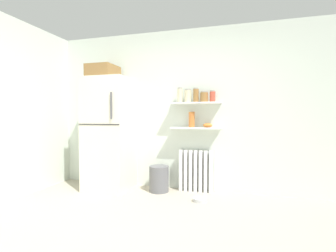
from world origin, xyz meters
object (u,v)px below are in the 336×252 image
refrigerator (109,131)px  storage_jar_3 (204,97)px  storage_jar_0 (180,95)px  trash_bin (159,179)px  vase (192,119)px  pet_food_bowl (200,200)px  radiator (196,171)px  storage_jar_4 (213,96)px  storage_jar_2 (196,95)px  storage_jar_1 (188,96)px  shelf_bowl (208,125)px

refrigerator → storage_jar_3: refrigerator is taller
storage_jar_0 → trash_bin: storage_jar_0 is taller
storage_jar_0 → vase: size_ratio=0.97×
refrigerator → pet_food_bowl: size_ratio=10.86×
refrigerator → vase: bearing=9.2°
radiator → vase: size_ratio=2.71×
storage_jar_4 → refrigerator: bearing=-172.6°
storage_jar_0 → storage_jar_4: storage_jar_0 is taller
refrigerator → storage_jar_0: refrigerator is taller
storage_jar_0 → storage_jar_3: (0.38, 0.00, -0.03)m
storage_jar_2 → trash_bin: storage_jar_2 is taller
storage_jar_4 → radiator: bearing=173.3°
storage_jar_1 → shelf_bowl: bearing=0.0°
refrigerator → trash_bin: refrigerator is taller
storage_jar_4 → shelf_bowl: storage_jar_4 is taller
storage_jar_0 → storage_jar_3: 0.39m
radiator → storage_jar_4: bearing=-6.7°
radiator → storage_jar_0: size_ratio=2.79×
storage_jar_1 → storage_jar_3: size_ratio=1.24×
storage_jar_4 → storage_jar_3: bearing=180.0°
refrigerator → shelf_bowl: (1.58, 0.22, 0.10)m
vase → shelf_bowl: 0.27m
vase → shelf_bowl: (0.25, 0.00, -0.09)m
radiator → pet_food_bowl: size_ratio=3.50×
storage_jar_2 → vase: (-0.07, 0.00, -0.38)m
storage_jar_1 → pet_food_bowl: (0.26, -0.43, -1.49)m
storage_jar_4 → storage_jar_2: bearing=-180.0°
radiator → storage_jar_0: bearing=-173.3°
shelf_bowl → storage_jar_2: bearing=180.0°
storage_jar_4 → vase: 0.48m
storage_jar_1 → storage_jar_3: 0.26m
refrigerator → shelf_bowl: size_ratio=13.90×
storage_jar_2 → storage_jar_1: bearing=-180.0°
refrigerator → storage_jar_0: bearing=10.7°
storage_jar_4 → pet_food_bowl: storage_jar_4 is taller
radiator → storage_jar_0: 1.23m
radiator → storage_jar_3: 1.18m
storage_jar_3 → pet_food_bowl: bearing=-89.3°
refrigerator → shelf_bowl: bearing=7.7°
pet_food_bowl → vase: bearing=114.6°
storage_jar_0 → vase: (0.19, 0.00, -0.39)m
refrigerator → trash_bin: bearing=4.7°
storage_jar_2 → storage_jar_3: storage_jar_2 is taller
radiator → pet_food_bowl: radiator is taller
storage_jar_2 → storage_jar_3: size_ratio=1.34×
storage_jar_2 → pet_food_bowl: 1.57m
pet_food_bowl → storage_jar_0: bearing=131.9°
radiator → vase: (-0.07, -0.03, 0.82)m
storage_jar_1 → pet_food_bowl: size_ratio=1.11×
storage_jar_4 → trash_bin: storage_jar_4 is taller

